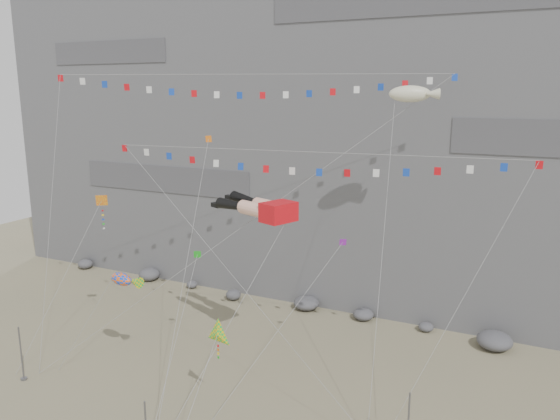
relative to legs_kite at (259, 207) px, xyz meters
The scene contains 14 objects.
ground 13.99m from the legs_kite, 100.09° to the right, with size 120.00×120.00×0.00m, color gray.
cliff 29.46m from the legs_kite, 91.94° to the left, with size 80.00×28.00×50.00m, color slate.
talus_boulders 17.20m from the legs_kite, 94.37° to the left, with size 60.00×3.00×1.20m, color #59585D, non-canonical shape.
anchor_pole_left 21.25m from the legs_kite, 145.62° to the right, with size 0.12×0.12×4.36m, color slate.
legs_kite is the anchor object (origin of this frame).
flag_banner_upper 10.95m from the legs_kite, 125.33° to the left, with size 30.21×18.47×29.04m.
flag_banner_lower 5.73m from the legs_kite, ahead, with size 31.06×9.33×20.59m.
harlequin_kite 13.58m from the legs_kite, 168.46° to the right, with size 3.99×8.53×15.12m.
fish_windsock 11.86m from the legs_kite, 146.93° to the right, with size 6.75×3.36×9.38m.
delta_kite 10.64m from the legs_kite, 82.15° to the right, with size 2.25×6.77×8.71m.
blimp_windsock 14.56m from the legs_kite, 35.31° to the left, with size 4.32×14.47×25.19m.
small_kite_a 7.13m from the legs_kite, 166.39° to the left, with size 4.18×13.11×22.06m.
small_kite_b 6.91m from the legs_kite, ahead, with size 5.98×11.93×16.40m.
small_kite_c 6.33m from the legs_kite, 157.10° to the right, with size 3.84×11.09×14.16m.
Camera 1 is at (20.16, -31.09, 21.77)m, focal length 35.00 mm.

